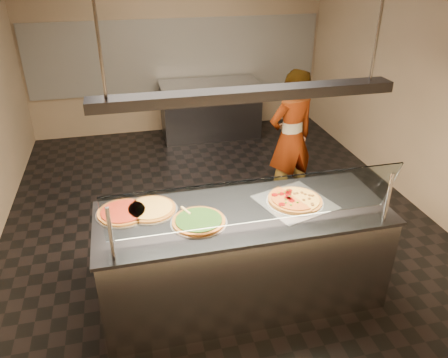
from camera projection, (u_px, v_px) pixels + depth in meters
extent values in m
cube|color=black|center=(217.00, 215.00, 5.38)|extent=(5.00, 6.00, 0.02)
cube|color=tan|center=(177.00, 43.00, 7.26)|extent=(5.00, 0.02, 3.00)
cube|color=tan|center=(354.00, 279.00, 2.09)|extent=(5.00, 0.02, 3.00)
cube|color=tan|center=(422.00, 81.00, 5.19)|extent=(0.02, 6.00, 3.00)
cube|color=silver|center=(178.00, 56.00, 7.33)|extent=(4.90, 0.02, 1.20)
cube|color=#B7B7BC|center=(243.00, 257.00, 3.91)|extent=(2.45, 0.90, 0.90)
cube|color=#343439|center=(244.00, 213.00, 3.69)|extent=(2.49, 0.94, 0.03)
cylinder|color=#B7B7BC|center=(111.00, 234.00, 3.01)|extent=(0.03, 0.03, 0.44)
cylinder|color=#B7B7BC|center=(388.00, 198.00, 3.46)|extent=(0.03, 0.03, 0.44)
cube|color=white|center=(257.00, 201.00, 3.25)|extent=(2.25, 0.18, 0.47)
cube|color=silver|center=(294.00, 202.00, 3.82)|extent=(0.71, 0.71, 0.01)
cylinder|color=silver|center=(294.00, 201.00, 3.82)|extent=(0.50, 0.50, 0.01)
cylinder|color=#570403|center=(289.00, 190.00, 3.90)|extent=(0.06, 0.06, 0.01)
cylinder|color=#570403|center=(287.00, 192.00, 3.87)|extent=(0.06, 0.06, 0.01)
cylinder|color=#570403|center=(288.00, 194.00, 3.84)|extent=(0.06, 0.06, 0.01)
cylinder|color=#570403|center=(281.00, 193.00, 3.85)|extent=(0.06, 0.06, 0.01)
cylinder|color=#570403|center=(274.00, 194.00, 3.83)|extent=(0.06, 0.06, 0.01)
cylinder|color=#570403|center=(287.00, 197.00, 3.79)|extent=(0.06, 0.06, 0.01)
cylinder|color=#570403|center=(289.00, 198.00, 3.78)|extent=(0.06, 0.06, 0.01)
cylinder|color=#570403|center=(282.00, 204.00, 3.69)|extent=(0.06, 0.06, 0.01)
cylinder|color=#570403|center=(291.00, 200.00, 3.75)|extent=(0.06, 0.06, 0.01)
cube|color=#19590F|center=(287.00, 190.00, 3.90)|extent=(0.02, 0.02, 0.01)
cube|color=#19590F|center=(284.00, 192.00, 3.86)|extent=(0.02, 0.02, 0.01)
cube|color=#19590F|center=(279.00, 193.00, 3.85)|extent=(0.02, 0.02, 0.01)
cube|color=#19590F|center=(289.00, 196.00, 3.80)|extent=(0.02, 0.02, 0.01)
cube|color=#19590F|center=(286.00, 199.00, 3.76)|extent=(0.02, 0.01, 0.01)
cube|color=#19590F|center=(286.00, 202.00, 3.71)|extent=(0.02, 0.02, 0.01)
cube|color=#19590F|center=(291.00, 204.00, 3.68)|extent=(0.02, 0.02, 0.01)
cube|color=#19590F|center=(297.00, 202.00, 3.71)|extent=(0.02, 0.02, 0.01)
sphere|color=#513014|center=(306.00, 206.00, 3.70)|extent=(0.03, 0.03, 0.03)
sphere|color=#513014|center=(312.00, 205.00, 3.71)|extent=(0.03, 0.03, 0.03)
sphere|color=#513014|center=(312.00, 203.00, 3.73)|extent=(0.03, 0.03, 0.03)
sphere|color=#513014|center=(303.00, 200.00, 3.79)|extent=(0.03, 0.03, 0.03)
sphere|color=#513014|center=(309.00, 198.00, 3.81)|extent=(0.03, 0.03, 0.03)
sphere|color=#513014|center=(312.00, 195.00, 3.85)|extent=(0.03, 0.03, 0.03)
sphere|color=#513014|center=(309.00, 195.00, 3.86)|extent=(0.03, 0.03, 0.03)
sphere|color=#513014|center=(305.00, 194.00, 3.87)|extent=(0.03, 0.03, 0.03)
sphere|color=#513014|center=(302.00, 192.00, 3.90)|extent=(0.03, 0.03, 0.03)
sphere|color=#513014|center=(297.00, 193.00, 3.89)|extent=(0.03, 0.03, 0.03)
sphere|color=#513014|center=(295.00, 194.00, 3.88)|extent=(0.03, 0.03, 0.03)
cylinder|color=silver|center=(199.00, 222.00, 3.54)|extent=(0.46, 0.46, 0.01)
cylinder|color=brown|center=(199.00, 221.00, 3.53)|extent=(0.43, 0.43, 0.02)
cylinder|color=black|center=(199.00, 219.00, 3.53)|extent=(0.38, 0.38, 0.01)
cylinder|color=silver|center=(150.00, 210.00, 3.71)|extent=(0.46, 0.46, 0.01)
cylinder|color=brown|center=(150.00, 208.00, 3.70)|extent=(0.43, 0.43, 0.02)
cylinder|color=#C0913E|center=(150.00, 207.00, 3.70)|extent=(0.37, 0.37, 0.01)
cylinder|color=silver|center=(123.00, 213.00, 3.66)|extent=(0.46, 0.46, 0.01)
cylinder|color=brown|center=(123.00, 212.00, 3.66)|extent=(0.43, 0.43, 0.02)
cylinder|color=maroon|center=(123.00, 210.00, 3.65)|extent=(0.37, 0.37, 0.01)
cube|color=#B7B7BC|center=(202.00, 213.00, 3.62)|extent=(0.16, 0.15, 0.00)
cylinder|color=tan|center=(186.00, 210.00, 3.65)|extent=(0.07, 0.14, 0.02)
cube|color=#343439|center=(211.00, 110.00, 7.45)|extent=(1.63, 0.70, 0.90)
cube|color=#B7B7BC|center=(210.00, 83.00, 7.23)|extent=(1.67, 0.74, 0.03)
imported|color=#272530|center=(291.00, 139.00, 5.30)|extent=(0.70, 0.55, 1.70)
cube|color=#343439|center=(247.00, 94.00, 3.21)|extent=(2.30, 0.18, 0.08)
cylinder|color=#B7B7BC|center=(96.00, 21.00, 2.74)|extent=(0.02, 0.02, 1.01)
cylinder|color=#B7B7BC|center=(381.00, 11.00, 3.16)|extent=(0.02, 0.02, 1.01)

